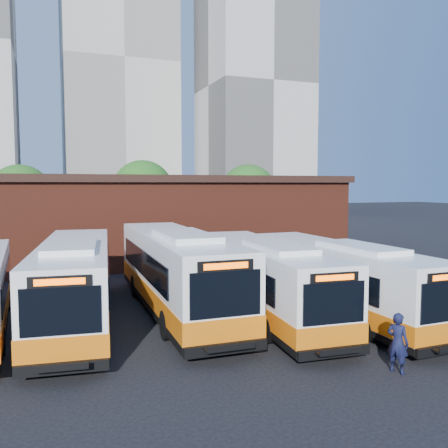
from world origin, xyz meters
name	(u,v)px	position (x,y,z in m)	size (l,w,h in m)	color
ground	(259,330)	(0.00, 0.00, 0.00)	(220.00, 220.00, 0.00)	black
bus_west	(75,285)	(-6.70, 3.67, 1.61)	(4.14, 13.18, 3.54)	white
bus_midwest	(176,274)	(-2.33, 3.89, 1.71)	(3.12, 13.88, 3.76)	white
bus_mideast	(265,282)	(1.09, 1.77, 1.53)	(3.40, 12.49, 3.37)	white
bus_east	(339,282)	(4.15, 0.70, 1.51)	(2.75, 12.23, 3.31)	white
transit_worker	(398,343)	(2.20, -5.30, 0.93)	(0.68, 0.45, 1.87)	black
depot_building	(152,216)	(0.00, 20.00, 3.26)	(28.60, 12.60, 6.40)	#602617
tree_west	(20,196)	(-10.00, 32.00, 4.64)	(6.00, 6.00, 7.65)	#382314
tree_mid	(143,191)	(2.00, 34.00, 5.08)	(6.56, 6.56, 8.36)	#382314
tree_east	(248,193)	(13.00, 31.00, 4.83)	(6.24, 6.24, 7.96)	#382314
tower_center	(117,67)	(7.00, 86.00, 30.34)	(22.00, 20.00, 61.20)	#B3B0A3
tower_right	(253,87)	(30.00, 68.00, 24.34)	(18.00, 18.00, 49.20)	#BDB6AE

